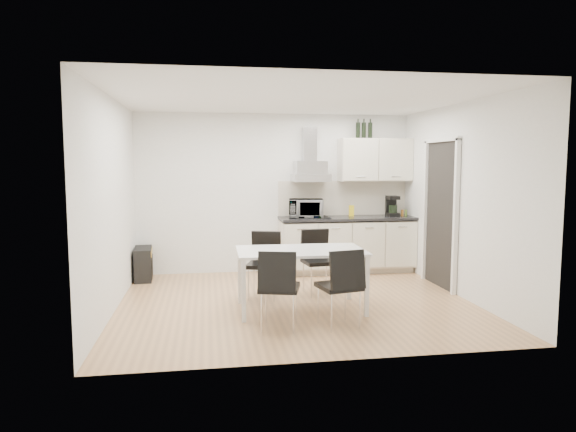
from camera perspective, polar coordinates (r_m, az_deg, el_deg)
name	(u,v)px	position (r m, az deg, el deg)	size (l,w,h in m)	color
ground	(296,302)	(6.74, 0.87, -9.57)	(4.50, 4.50, 0.00)	tan
wall_back	(275,193)	(8.49, -1.44, 2.54)	(4.50, 0.10, 2.60)	silver
wall_front	(335,220)	(4.57, 5.21, -0.40)	(4.50, 0.10, 2.60)	silver
wall_left	(112,205)	(6.52, -19.00, 1.19)	(0.10, 4.00, 2.60)	silver
wall_right	(461,200)	(7.25, 18.70, 1.65)	(0.10, 4.00, 2.60)	silver
ceiling	(296,98)	(6.54, 0.91, 12.93)	(4.50, 4.50, 0.00)	white
doorway	(440,215)	(7.74, 16.49, 0.11)	(0.08, 1.04, 2.10)	white
kitchenette	(348,222)	(8.51, 6.72, -0.67)	(2.22, 0.64, 2.52)	beige
dining_table	(301,255)	(6.27, 1.41, -4.40)	(1.55, 0.90, 0.75)	white
chair_far_left	(264,266)	(6.85, -2.72, -5.54)	(0.44, 0.50, 0.88)	black
chair_far_right	(319,262)	(7.08, 3.49, -5.16)	(0.44, 0.50, 0.88)	black
chair_near_left	(279,289)	(5.63, -0.97, -8.07)	(0.44, 0.50, 0.88)	black
chair_near_right	(339,287)	(5.72, 5.67, -7.88)	(0.44, 0.50, 0.88)	black
guitar_amp	(143,264)	(8.26, -15.78, -5.12)	(0.30, 0.62, 0.50)	black
floor_speaker	(264,262)	(8.51, -2.65, -5.14)	(0.20, 0.18, 0.34)	black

